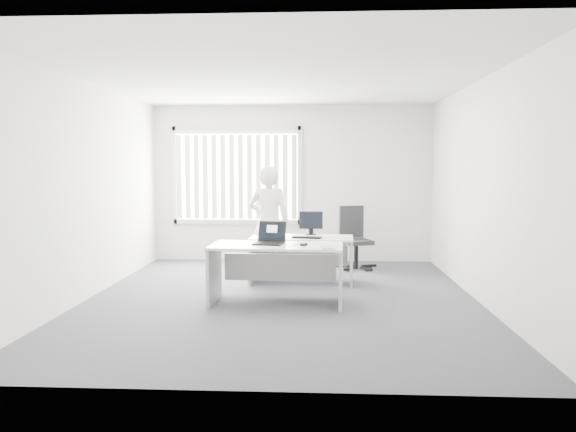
# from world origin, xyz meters

# --- Properties ---
(ground) EXTENTS (6.00, 6.00, 0.00)m
(ground) POSITION_xyz_m (0.00, 0.00, 0.00)
(ground) COLOR #4B4C52
(ground) RESTS_ON ground
(wall_back) EXTENTS (5.00, 0.02, 2.80)m
(wall_back) POSITION_xyz_m (0.00, 3.00, 1.40)
(wall_back) COLOR silver
(wall_back) RESTS_ON ground
(wall_front) EXTENTS (5.00, 0.02, 2.80)m
(wall_front) POSITION_xyz_m (0.00, -3.00, 1.40)
(wall_front) COLOR silver
(wall_front) RESTS_ON ground
(wall_left) EXTENTS (0.02, 6.00, 2.80)m
(wall_left) POSITION_xyz_m (-2.50, 0.00, 1.40)
(wall_left) COLOR silver
(wall_left) RESTS_ON ground
(wall_right) EXTENTS (0.02, 6.00, 2.80)m
(wall_right) POSITION_xyz_m (2.50, 0.00, 1.40)
(wall_right) COLOR silver
(wall_right) RESTS_ON ground
(ceiling) EXTENTS (5.00, 6.00, 0.02)m
(ceiling) POSITION_xyz_m (0.00, 0.00, 2.80)
(ceiling) COLOR silver
(ceiling) RESTS_ON wall_back
(window) EXTENTS (2.32, 0.06, 1.76)m
(window) POSITION_xyz_m (-1.00, 2.96, 1.55)
(window) COLOR beige
(window) RESTS_ON wall_back
(blinds) EXTENTS (2.20, 0.10, 1.50)m
(blinds) POSITION_xyz_m (-1.00, 2.90, 1.52)
(blinds) COLOR white
(blinds) RESTS_ON wall_back
(desk_near) EXTENTS (1.66, 0.84, 0.74)m
(desk_near) POSITION_xyz_m (-0.04, -0.25, 0.53)
(desk_near) COLOR silver
(desk_near) RESTS_ON ground
(desk_far) EXTENTS (1.53, 0.78, 0.68)m
(desk_far) POSITION_xyz_m (0.23, 1.05, 0.49)
(desk_far) COLOR silver
(desk_far) RESTS_ON ground
(office_chair) EXTENTS (0.77, 0.77, 1.05)m
(office_chair) POSITION_xyz_m (1.09, 2.25, 0.33)
(office_chair) COLOR black
(office_chair) RESTS_ON ground
(person) EXTENTS (0.69, 0.52, 1.72)m
(person) POSITION_xyz_m (-0.28, 1.35, 0.86)
(person) COLOR silver
(person) RESTS_ON ground
(laptop) EXTENTS (0.42, 0.39, 0.28)m
(laptop) POSITION_xyz_m (-0.15, -0.23, 0.88)
(laptop) COLOR black
(laptop) RESTS_ON desk_near
(paper_sheet) EXTENTS (0.37, 0.29, 0.00)m
(paper_sheet) POSITION_xyz_m (0.31, -0.29, 0.74)
(paper_sheet) COLOR silver
(paper_sheet) RESTS_ON desk_near
(mouse) EXTENTS (0.09, 0.12, 0.04)m
(mouse) POSITION_xyz_m (0.29, -0.32, 0.76)
(mouse) COLOR silver
(mouse) RESTS_ON paper_sheet
(booklet) EXTENTS (0.16, 0.23, 0.01)m
(booklet) POSITION_xyz_m (0.58, -0.51, 0.75)
(booklet) COLOR silver
(booklet) RESTS_ON desk_near
(keyboard) EXTENTS (0.44, 0.24, 0.02)m
(keyboard) POSITION_xyz_m (0.31, 0.89, 0.69)
(keyboard) COLOR black
(keyboard) RESTS_ON desk_far
(monitor) EXTENTS (0.35, 0.11, 0.35)m
(monitor) POSITION_xyz_m (0.36, 1.31, 0.86)
(monitor) COLOR black
(monitor) RESTS_ON desk_far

